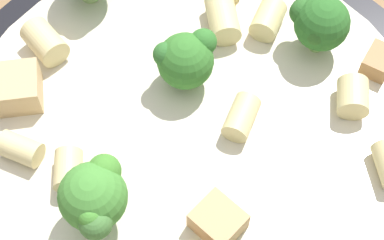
% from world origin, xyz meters
% --- Properties ---
extents(ground_plane, '(2.00, 2.00, 0.00)m').
position_xyz_m(ground_plane, '(0.00, 0.00, 0.00)').
color(ground_plane, '#936D47').
extents(pasta_bowl, '(0.29, 0.29, 0.03)m').
position_xyz_m(pasta_bowl, '(0.00, 0.00, 0.02)').
color(pasta_bowl, black).
rests_on(pasta_bowl, ground_plane).
extents(broccoli_floret_0, '(0.03, 0.04, 0.03)m').
position_xyz_m(broccoli_floret_0, '(-0.03, 0.01, 0.05)').
color(broccoli_floret_0, '#84AD60').
rests_on(broccoli_floret_0, pasta_bowl).
extents(broccoli_floret_3, '(0.04, 0.03, 0.04)m').
position_xyz_m(broccoli_floret_3, '(0.03, -0.06, 0.06)').
color(broccoli_floret_3, '#9EC175').
rests_on(broccoli_floret_3, pasta_bowl).
extents(broccoli_floret_4, '(0.03, 0.03, 0.04)m').
position_xyz_m(broccoli_floret_4, '(-0.02, 0.09, 0.05)').
color(broccoli_floret_4, '#84AD60').
rests_on(broccoli_floret_4, pasta_bowl).
extents(rigatoni_0, '(0.03, 0.03, 0.02)m').
position_xyz_m(rigatoni_0, '(-0.05, 0.07, 0.04)').
color(rigatoni_0, beige).
rests_on(rigatoni_0, pasta_bowl).
extents(rigatoni_1, '(0.02, 0.02, 0.01)m').
position_xyz_m(rigatoni_1, '(-0.00, -0.07, 0.04)').
color(rigatoni_1, beige).
rests_on(rigatoni_1, pasta_bowl).
extents(rigatoni_2, '(0.03, 0.03, 0.01)m').
position_xyz_m(rigatoni_2, '(-0.02, -0.09, 0.04)').
color(rigatoni_2, beige).
rests_on(rigatoni_2, pasta_bowl).
extents(rigatoni_3, '(0.03, 0.02, 0.02)m').
position_xyz_m(rigatoni_3, '(-0.08, -0.06, 0.04)').
color(rigatoni_3, beige).
rests_on(rigatoni_3, pasta_bowl).
extents(rigatoni_6, '(0.03, 0.02, 0.02)m').
position_xyz_m(rigatoni_6, '(-0.06, 0.04, 0.04)').
color(rigatoni_6, beige).
rests_on(rigatoni_6, pasta_bowl).
extents(rigatoni_7, '(0.03, 0.03, 0.02)m').
position_xyz_m(rigatoni_7, '(0.02, 0.09, 0.04)').
color(rigatoni_7, beige).
rests_on(rigatoni_7, pasta_bowl).
extents(rigatoni_8, '(0.03, 0.03, 0.01)m').
position_xyz_m(rigatoni_8, '(0.01, 0.03, 0.04)').
color(rigatoni_8, beige).
rests_on(rigatoni_8, pasta_bowl).
extents(chicken_chunk_0, '(0.03, 0.03, 0.01)m').
position_xyz_m(chicken_chunk_0, '(0.06, -0.01, 0.04)').
color(chicken_chunk_0, tan).
rests_on(chicken_chunk_0, pasta_bowl).
extents(chicken_chunk_1, '(0.02, 0.03, 0.01)m').
position_xyz_m(chicken_chunk_1, '(0.01, 0.11, 0.04)').
color(chicken_chunk_1, '#A87A4C').
rests_on(chicken_chunk_1, pasta_bowl).
extents(chicken_chunk_2, '(0.03, 0.03, 0.02)m').
position_xyz_m(chicken_chunk_2, '(-0.06, -0.08, 0.04)').
color(chicken_chunk_2, tan).
rests_on(chicken_chunk_2, pasta_bowl).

